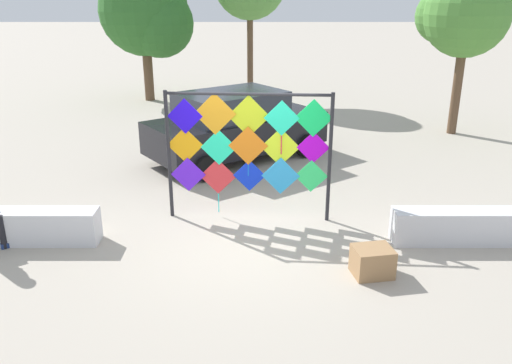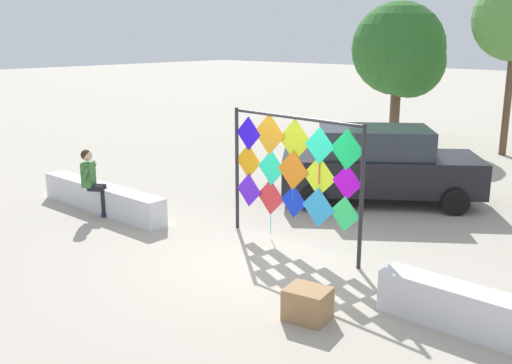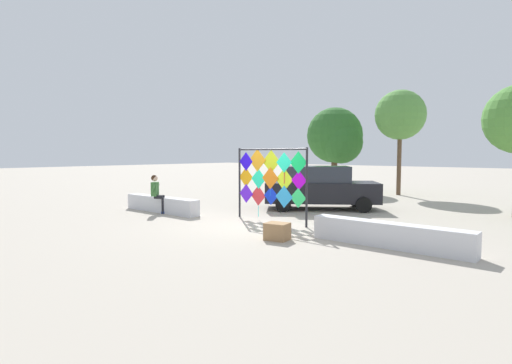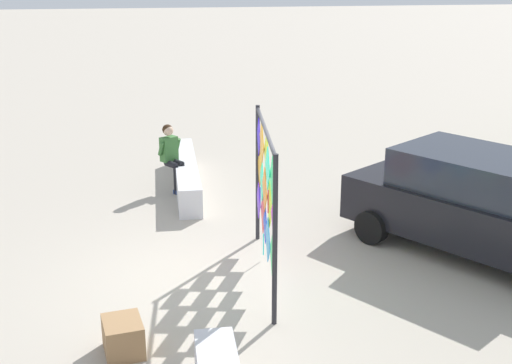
# 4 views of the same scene
# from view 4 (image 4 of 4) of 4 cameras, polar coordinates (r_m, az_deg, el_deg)

# --- Properties ---
(ground) EXTENTS (120.00, 120.00, 0.00)m
(ground) POSITION_cam_4_polar(r_m,az_deg,el_deg) (10.73, -3.55, -8.02)
(ground) COLOR #ADA393
(plaza_ledge_left) EXTENTS (3.88, 0.46, 0.59)m
(plaza_ledge_left) POSITION_cam_4_polar(r_m,az_deg,el_deg) (14.74, -5.90, 0.64)
(plaza_ledge_left) COLOR silver
(plaza_ledge_left) RESTS_ON ground
(kite_display_rack) EXTENTS (3.02, 0.28, 2.42)m
(kite_display_rack) POSITION_cam_4_polar(r_m,az_deg,el_deg) (10.21, 0.77, -0.40)
(kite_display_rack) COLOR #232328
(kite_display_rack) RESTS_ON ground
(seated_vendor) EXTENTS (0.70, 0.66, 1.44)m
(seated_vendor) POSITION_cam_4_polar(r_m,az_deg,el_deg) (14.42, -7.13, 2.45)
(seated_vendor) COLOR black
(seated_vendor) RESTS_ON ground
(parked_car) EXTENTS (4.71, 4.16, 1.72)m
(parked_car) POSITION_cam_4_polar(r_m,az_deg,el_deg) (11.86, 18.32, -1.74)
(parked_car) COLOR black
(parked_car) RESTS_ON ground
(cardboard_box_large) EXTENTS (0.65, 0.57, 0.45)m
(cardboard_box_large) POSITION_cam_4_polar(r_m,az_deg,el_deg) (8.90, -11.12, -12.68)
(cardboard_box_large) COLOR #9E754C
(cardboard_box_large) RESTS_ON ground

